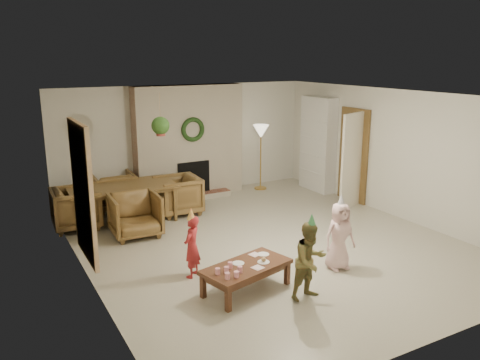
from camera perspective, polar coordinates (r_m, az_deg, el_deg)
floor at (r=8.52m, az=3.09°, el=-7.20°), size 7.00×7.00×0.00m
ceiling at (r=7.95m, az=3.34°, el=9.80°), size 7.00×7.00×0.00m
wall_back at (r=11.21m, az=-6.36°, el=4.63°), size 7.00×0.00×7.00m
wall_front at (r=5.63m, az=22.59°, el=-6.32°), size 7.00×0.00×7.00m
wall_left at (r=7.07m, az=-17.87°, el=-1.77°), size 0.00×7.00×7.00m
wall_right at (r=10.04m, az=17.90°, el=2.88°), size 0.00×7.00×7.00m
fireplace_mass at (r=11.02m, az=-5.96°, el=4.48°), size 2.50×0.40×2.50m
fireplace_hearth at (r=10.98m, az=-5.08°, el=-1.92°), size 1.60×0.30×0.12m
fireplace_firebox at (r=11.03m, az=-5.48°, el=0.25°), size 0.75×0.12×0.75m
fireplace_wreath at (r=10.77m, az=-5.52°, el=5.88°), size 0.54×0.10×0.54m
floor_lamp_base at (r=11.79m, az=2.39°, el=-0.94°), size 0.29×0.29×0.03m
floor_lamp_post at (r=11.63m, az=2.43°, el=2.42°), size 0.03×0.03×1.39m
floor_lamp_shade at (r=11.50m, az=2.46°, el=5.69°), size 0.37×0.37×0.31m
bookshelf_carcass at (r=11.63m, az=9.07°, el=4.15°), size 0.30×1.00×2.20m
bookshelf_shelf_a at (r=11.75m, az=8.87°, el=1.02°), size 0.30×0.92×0.03m
bookshelf_shelf_b at (r=11.66m, az=8.94°, el=2.93°), size 0.30×0.92×0.03m
bookshelf_shelf_c at (r=11.59m, az=9.02°, el=4.87°), size 0.30×0.92×0.03m
bookshelf_shelf_d at (r=11.53m, az=9.10°, el=6.83°), size 0.30×0.92×0.03m
books_row_lower at (r=11.59m, az=9.27°, el=1.53°), size 0.20×0.40×0.24m
books_row_mid at (r=11.66m, az=8.74°, el=3.64°), size 0.20×0.44×0.24m
books_row_upper at (r=11.48m, az=9.27°, el=5.43°), size 0.20×0.36×0.22m
door_frame at (r=10.89m, az=13.10°, el=2.83°), size 0.05×0.86×2.04m
door_leaf at (r=10.37m, az=12.92°, el=2.16°), size 0.77×0.32×2.00m
curtain_panel at (r=7.27m, az=-17.88°, el=-1.34°), size 0.06×1.20×2.00m
dining_table at (r=9.67m, az=-13.41°, el=-2.73°), size 2.04×1.20×0.70m
dining_chair_near at (r=8.85m, az=-12.12°, el=-4.02°), size 0.87×0.89×0.77m
dining_chair_far at (r=10.49m, az=-14.52°, el=-1.25°), size 0.87×0.89×0.77m
dining_chair_left at (r=9.52m, az=-18.56°, el=-3.14°), size 0.89×0.87×0.77m
dining_chair_right at (r=9.94m, az=-7.27°, el=-1.75°), size 0.89×0.87×0.77m
hanging_plant_cord at (r=8.77m, az=-9.33°, el=7.77°), size 0.01×0.01×0.70m
hanging_plant_pot at (r=8.81m, az=-9.23°, el=5.51°), size 0.16×0.16×0.12m
hanging_plant_foliage at (r=8.80m, az=-9.26°, el=6.28°), size 0.32×0.32×0.32m
coffee_table_top at (r=6.72m, az=0.75°, el=-10.11°), size 1.34×0.90×0.06m
coffee_table_apron at (r=6.75m, az=0.75°, el=-10.62°), size 1.22×0.78×0.08m
coffee_leg_fl at (r=6.30m, az=-1.39°, el=-13.80°), size 0.08×0.08×0.32m
coffee_leg_fr at (r=7.01m, az=5.53°, el=-10.79°), size 0.08×0.08×0.32m
coffee_leg_bl at (r=6.64m, az=-4.34°, el=-12.27°), size 0.08×0.08×0.32m
coffee_leg_br at (r=7.31m, az=2.55°, el=-9.61°), size 0.08×0.08×0.32m
cup_a at (r=6.30m, az=-1.49°, el=-11.13°), size 0.08×0.08×0.08m
cup_b at (r=6.43m, az=-2.63°, el=-10.59°), size 0.08×0.08×0.08m
cup_c at (r=6.34m, az=-0.42°, el=-10.96°), size 0.08×0.08×0.08m
cup_d at (r=6.47m, az=-1.58°, el=-10.43°), size 0.08×0.08×0.08m
cup_e at (r=6.47m, az=-0.01°, el=-10.41°), size 0.08×0.08×0.08m
cup_f at (r=6.60m, az=-1.15°, el=-9.91°), size 0.08×0.08×0.08m
plate_a at (r=6.75m, az=-0.22°, el=-9.68°), size 0.21×0.21×0.01m
plate_b at (r=6.80m, az=2.76°, el=-9.52°), size 0.21×0.21×0.01m
plate_c at (r=7.04m, az=2.73°, el=-8.64°), size 0.21×0.21×0.01m
food_scoop at (r=6.78m, az=2.77°, el=-9.24°), size 0.08×0.08×0.07m
napkin_left at (r=6.62m, az=2.08°, el=-10.18°), size 0.17×0.17×0.01m
napkin_right at (r=7.03m, az=1.74°, el=-8.69°), size 0.17×0.17×0.01m
child_red at (r=7.12m, az=-5.63°, el=-7.74°), size 0.40×0.39×0.92m
party_hat_red at (r=6.95m, az=-5.73°, el=-3.93°), size 0.16×0.16×0.17m
child_plaid at (r=6.53m, az=8.19°, el=-9.32°), size 0.55×0.45×1.05m
party_hat_plaid at (r=6.32m, az=8.37°, el=-4.62°), size 0.15×0.15×0.17m
child_pink at (r=7.47m, az=11.53°, el=-6.42°), size 0.54×0.38×1.03m
party_hat_pink at (r=7.30m, az=11.75°, el=-2.33°), size 0.17×0.17×0.19m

